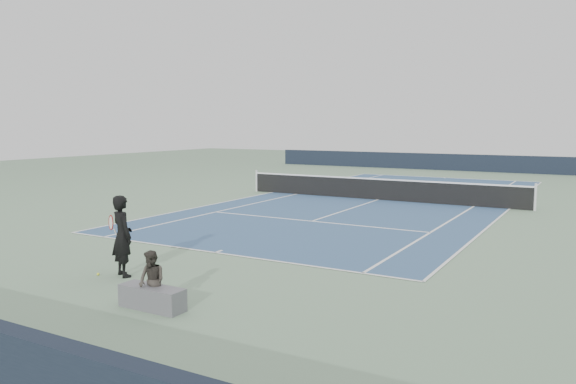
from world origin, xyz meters
The scene contains 7 objects.
ground centered at (0.00, 0.00, 0.00)m, with size 80.00×80.00×0.00m, color gray.
court_surface centered at (0.00, 0.00, 0.01)m, with size 10.97×23.77×0.01m, color #335178.
tennis_net centered at (0.00, 0.00, 0.50)m, with size 12.90×0.10×1.07m.
windscreen_far centered at (0.00, 17.88, 0.60)m, with size 30.00×0.25×1.20m, color black.
tennis_player centered at (-0.42, -14.67, 0.90)m, with size 0.86×0.71×1.80m.
tennis_ball centered at (-0.93, -14.93, 0.03)m, with size 0.06×0.06×0.06m, color yellow.
spectator_bench centered at (1.71, -16.02, 0.37)m, with size 1.34×0.64×1.11m.
Camera 1 is at (8.72, -23.36, 3.32)m, focal length 35.00 mm.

